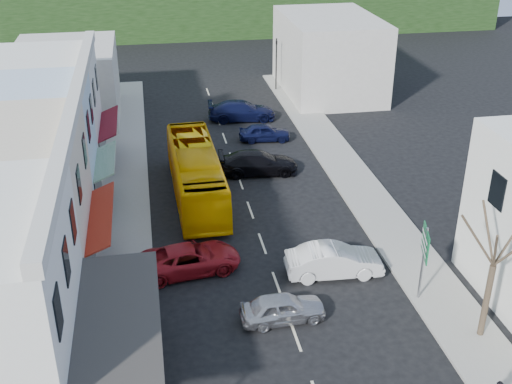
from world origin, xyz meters
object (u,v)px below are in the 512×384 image
direction_sign (422,265)px  bus (196,174)px  car_red (190,259)px  car_silver (283,307)px  car_white (334,263)px  traffic_signal (276,65)px  street_tree (493,265)px  pedestrian_left (138,268)px

direction_sign → bus: bearing=142.2°
car_red → car_silver: bearing=-149.5°
direction_sign → car_white: bearing=156.4°
car_red → traffic_signal: bearing=-27.7°
car_red → street_tree: (12.13, -7.47, 3.01)m
street_tree → pedestrian_left: bearing=155.7°
car_silver → direction_sign: (6.72, 0.40, 1.27)m
car_red → pedestrian_left: bearing=99.5°
car_silver → street_tree: bearing=-110.8°
direction_sign → pedestrian_left: bearing=-179.4°
traffic_signal → street_tree: bearing=93.3°
car_red → street_tree: street_tree is taller
car_silver → traffic_signal: 34.78m
bus → car_silver: bearing=-79.5°
pedestrian_left → street_tree: 16.40m
car_silver → traffic_signal: bearing=-14.1°
bus → direction_sign: direction_sign is taller
car_white → street_tree: street_tree is taller
bus → car_white: bearing=-60.0°
car_silver → street_tree: 9.25m
car_red → pedestrian_left: 2.76m
bus → pedestrian_left: 9.96m
car_silver → car_red: same height
bus → traffic_signal: size_ratio=2.36×
street_tree → traffic_signal: bearing=92.5°
bus → car_red: 8.52m
bus → car_silver: size_ratio=2.64×
direction_sign → traffic_signal: size_ratio=0.80×
car_red → direction_sign: 11.49m
car_red → street_tree: size_ratio=0.62×
car_silver → street_tree: street_tree is taller
pedestrian_left → car_white: bearing=-94.3°
car_red → street_tree: 14.56m
pedestrian_left → street_tree: street_tree is taller
bus → pedestrian_left: (-3.72, -9.22, -0.55)m
traffic_signal → car_silver: bearing=79.6°
car_silver → street_tree: size_ratio=0.59×
car_silver → car_white: bearing=-49.2°
car_silver → car_red: bearing=35.4°
car_white → traffic_signal: traffic_signal is taller
pedestrian_left → traffic_signal: size_ratio=0.35×
car_silver → car_red: (-3.81, 4.80, 0.00)m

